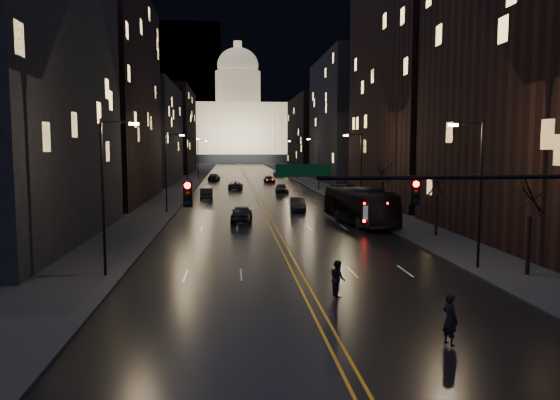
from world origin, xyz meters
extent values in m
plane|color=black|center=(0.00, 0.00, 0.00)|extent=(900.00, 900.00, 0.00)
cube|color=black|center=(0.00, 130.00, 0.01)|extent=(20.00, 320.00, 0.02)
cube|color=black|center=(-14.00, 130.00, 0.08)|extent=(8.00, 320.00, 0.16)
cube|color=black|center=(14.00, 130.00, 0.08)|extent=(8.00, 320.00, 0.16)
cube|color=orange|center=(0.00, 130.00, 0.03)|extent=(0.62, 320.00, 0.01)
cube|color=black|center=(-21.00, 22.00, 11.00)|extent=(12.00, 28.00, 22.00)
cube|color=black|center=(-21.00, 54.00, 14.00)|extent=(12.00, 30.00, 28.00)
cube|color=black|center=(-21.00, 92.00, 10.00)|extent=(12.00, 34.00, 20.00)
cube|color=black|center=(-21.00, 140.00, 12.00)|extent=(12.00, 40.00, 24.00)
cube|color=black|center=(21.00, 20.00, 12.00)|extent=(12.00, 26.00, 24.00)
cube|color=black|center=(21.00, 50.00, 19.00)|extent=(12.00, 30.00, 38.00)
cube|color=black|center=(21.00, 92.00, 13.00)|extent=(12.00, 34.00, 26.00)
cube|color=black|center=(21.00, 140.00, 11.00)|extent=(12.00, 40.00, 22.00)
cube|color=black|center=(40.00, 380.00, 65.00)|extent=(520.00, 60.00, 130.00)
cube|color=black|center=(0.00, 250.00, 2.00)|extent=(90.00, 50.00, 4.00)
cube|color=#FFD993|center=(0.00, 250.00, 16.00)|extent=(80.00, 36.00, 24.00)
cylinder|color=beige|center=(0.00, 250.00, 36.00)|extent=(22.00, 22.00, 16.00)
ellipsoid|color=beige|center=(0.00, 250.00, 47.00)|extent=(20.00, 20.00, 17.00)
cylinder|color=#FFD993|center=(0.00, 250.00, 55.50)|extent=(4.00, 4.00, 6.00)
cylinder|color=black|center=(5.50, 0.00, 6.20)|extent=(12.00, 0.18, 0.18)
cube|color=black|center=(-5.50, 0.00, 5.60)|extent=(0.35, 0.30, 1.00)
cube|color=black|center=(3.50, 0.00, 5.60)|extent=(0.35, 0.30, 1.00)
sphere|color=#FF0705|center=(-5.50, -0.18, 5.95)|extent=(0.24, 0.24, 0.24)
sphere|color=#FF0705|center=(3.50, -0.18, 5.95)|extent=(0.24, 0.24, 0.24)
cube|color=#053F14|center=(-1.00, 0.00, 6.50)|extent=(2.20, 0.06, 0.50)
cylinder|color=black|center=(11.00, 10.00, 4.50)|extent=(0.16, 0.16, 9.00)
cylinder|color=black|center=(10.10, 10.00, 8.80)|extent=(1.80, 0.10, 0.10)
cube|color=#F3C492|center=(9.20, 10.00, 8.70)|extent=(0.50, 0.25, 0.15)
cylinder|color=black|center=(-11.00, 10.00, 4.50)|extent=(0.16, 0.16, 9.00)
cylinder|color=black|center=(-10.10, 10.00, 8.80)|extent=(1.80, 0.10, 0.10)
cube|color=#F3C492|center=(-9.20, 10.00, 8.70)|extent=(0.50, 0.25, 0.15)
cylinder|color=black|center=(11.00, 40.00, 4.50)|extent=(0.16, 0.16, 9.00)
cylinder|color=black|center=(10.10, 40.00, 8.80)|extent=(1.80, 0.10, 0.10)
cube|color=#F3C492|center=(9.20, 40.00, 8.70)|extent=(0.50, 0.25, 0.15)
cylinder|color=black|center=(-11.00, 40.00, 4.50)|extent=(0.16, 0.16, 9.00)
cylinder|color=black|center=(-10.10, 40.00, 8.80)|extent=(1.80, 0.10, 0.10)
cube|color=#F3C492|center=(-9.20, 40.00, 8.70)|extent=(0.50, 0.25, 0.15)
cylinder|color=black|center=(11.00, 70.00, 4.50)|extent=(0.16, 0.16, 9.00)
cylinder|color=black|center=(10.10, 70.00, 8.80)|extent=(1.80, 0.10, 0.10)
cube|color=#F3C492|center=(9.20, 70.00, 8.70)|extent=(0.50, 0.25, 0.15)
cylinder|color=black|center=(-11.00, 70.00, 4.50)|extent=(0.16, 0.16, 9.00)
cylinder|color=black|center=(-10.10, 70.00, 8.80)|extent=(1.80, 0.10, 0.10)
cube|color=#F3C492|center=(-9.20, 70.00, 8.70)|extent=(0.50, 0.25, 0.15)
cylinder|color=black|center=(11.00, 100.00, 4.50)|extent=(0.16, 0.16, 9.00)
cylinder|color=black|center=(10.10, 100.00, 8.80)|extent=(1.80, 0.10, 0.10)
cube|color=#F3C492|center=(9.20, 100.00, 8.70)|extent=(0.50, 0.25, 0.15)
cylinder|color=black|center=(-11.00, 100.00, 4.50)|extent=(0.16, 0.16, 9.00)
cylinder|color=black|center=(-10.10, 100.00, 8.80)|extent=(1.80, 0.10, 0.10)
cube|color=#F3C492|center=(-9.20, 100.00, 8.70)|extent=(0.50, 0.25, 0.15)
cylinder|color=black|center=(13.00, 8.00, 1.75)|extent=(0.24, 0.24, 3.50)
cylinder|color=black|center=(13.00, 22.00, 1.75)|extent=(0.24, 0.24, 3.50)
cylinder|color=black|center=(13.00, 38.00, 1.75)|extent=(0.24, 0.24, 3.50)
imported|color=black|center=(8.50, 30.20, 1.79)|extent=(4.71, 13.11, 3.57)
imported|color=black|center=(-2.82, 32.53, 0.84)|extent=(2.43, 5.08, 1.68)
imported|color=black|center=(-7.31, 55.93, 0.83)|extent=(1.97, 5.09, 1.65)
imported|color=black|center=(-3.04, 73.94, 0.72)|extent=(2.69, 5.29, 1.43)
imported|color=black|center=(-7.53, 98.81, 0.80)|extent=(2.78, 5.73, 1.61)
imported|color=black|center=(3.85, 41.19, 0.79)|extent=(2.01, 4.91, 1.58)
imported|color=black|center=(4.21, 64.78, 0.82)|extent=(2.06, 4.87, 1.64)
imported|color=black|center=(4.09, 91.43, 0.68)|extent=(2.35, 4.85, 1.36)
imported|color=black|center=(8.50, 117.06, 0.78)|extent=(2.90, 5.75, 1.56)
imported|color=black|center=(4.29, -2.00, 0.98)|extent=(0.68, 0.83, 1.96)
imported|color=black|center=(1.41, 5.00, 0.91)|extent=(0.62, 0.95, 1.83)
camera|label=1|loc=(-3.84, -21.23, 7.42)|focal=35.00mm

